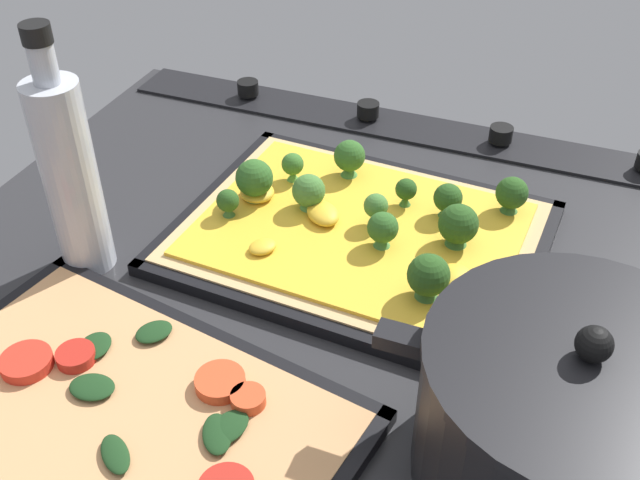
% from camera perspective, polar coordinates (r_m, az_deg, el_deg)
% --- Properties ---
extents(ground_plane, '(0.84, 0.73, 0.03)m').
position_cam_1_polar(ground_plane, '(0.71, 1.53, -5.50)').
color(ground_plane, '#28282B').
extents(stove_control_panel, '(0.80, 0.07, 0.03)m').
position_cam_1_polar(stove_control_panel, '(0.96, 8.43, 8.22)').
color(stove_control_panel, black).
rests_on(stove_control_panel, ground_plane).
extents(baking_tray_front, '(0.38, 0.30, 0.01)m').
position_cam_1_polar(baking_tray_front, '(0.76, 2.90, 0.04)').
color(baking_tray_front, black).
rests_on(baking_tray_front, ground_plane).
extents(broccoli_pizza, '(0.35, 0.27, 0.06)m').
position_cam_1_polar(broccoli_pizza, '(0.76, 3.16, 1.13)').
color(broccoli_pizza, tan).
rests_on(broccoli_pizza, baking_tray_front).
extents(baking_tray_back, '(0.39, 0.27, 0.01)m').
position_cam_1_polar(baking_tray_back, '(0.62, -14.40, -12.71)').
color(baking_tray_back, black).
rests_on(baking_tray_back, ground_plane).
extents(veggie_pizza_back, '(0.37, 0.25, 0.02)m').
position_cam_1_polar(veggie_pizza_back, '(0.62, -14.78, -12.13)').
color(veggie_pizza_back, tan).
rests_on(veggie_pizza_back, baking_tray_back).
extents(cooking_pot, '(0.28, 0.21, 0.14)m').
position_cam_1_polar(cooking_pot, '(0.55, 18.37, -12.65)').
color(cooking_pot, black).
rests_on(cooking_pot, ground_plane).
extents(oil_bottle, '(0.05, 0.05, 0.24)m').
position_cam_1_polar(oil_bottle, '(0.72, -18.33, 4.75)').
color(oil_bottle, '#B7BCC6').
rests_on(oil_bottle, ground_plane).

